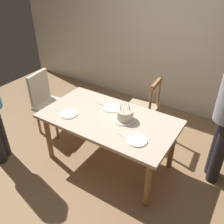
% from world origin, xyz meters
% --- Properties ---
extents(ground, '(6.40, 6.40, 0.00)m').
position_xyz_m(ground, '(0.00, 0.00, 0.00)').
color(ground, '#93704C').
extents(back_wall, '(6.40, 0.10, 2.60)m').
position_xyz_m(back_wall, '(0.00, 1.85, 1.30)').
color(back_wall, silver).
rests_on(back_wall, ground).
extents(dining_table, '(1.65, 0.90, 0.72)m').
position_xyz_m(dining_table, '(0.00, 0.00, 0.64)').
color(dining_table, beige).
rests_on(dining_table, ground).
extents(birthday_cake, '(0.28, 0.28, 0.20)m').
position_xyz_m(birthday_cake, '(0.18, 0.07, 0.78)').
color(birthday_cake, silver).
rests_on(birthday_cake, dining_table).
extents(plate_near_celebrant, '(0.22, 0.22, 0.01)m').
position_xyz_m(plate_near_celebrant, '(-0.45, -0.20, 0.73)').
color(plate_near_celebrant, white).
rests_on(plate_near_celebrant, dining_table).
extents(plate_far_side, '(0.22, 0.22, 0.01)m').
position_xyz_m(plate_far_side, '(-0.08, 0.20, 0.73)').
color(plate_far_side, white).
rests_on(plate_far_side, dining_table).
extents(plate_near_guest, '(0.22, 0.22, 0.01)m').
position_xyz_m(plate_near_guest, '(0.49, -0.20, 0.73)').
color(plate_near_guest, white).
rests_on(plate_near_guest, dining_table).
extents(fork_near_celebrant, '(0.18, 0.05, 0.01)m').
position_xyz_m(fork_near_celebrant, '(-0.61, -0.22, 0.72)').
color(fork_near_celebrant, silver).
rests_on(fork_near_celebrant, dining_table).
extents(fork_far_side, '(0.18, 0.04, 0.01)m').
position_xyz_m(fork_far_side, '(-0.24, 0.21, 0.72)').
color(fork_far_side, silver).
rests_on(fork_far_side, dining_table).
extents(fork_near_guest, '(0.18, 0.05, 0.01)m').
position_xyz_m(fork_near_guest, '(0.33, -0.21, 0.72)').
color(fork_near_guest, silver).
rests_on(fork_near_guest, dining_table).
extents(chair_spindle_back, '(0.47, 0.47, 0.95)m').
position_xyz_m(chair_spindle_back, '(0.09, 0.77, 0.46)').
color(chair_spindle_back, tan).
rests_on(chair_spindle_back, ground).
extents(chair_upholstered, '(0.50, 0.49, 0.95)m').
position_xyz_m(chair_upholstered, '(-1.21, 0.14, 0.53)').
color(chair_upholstered, beige).
rests_on(chair_upholstered, ground).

